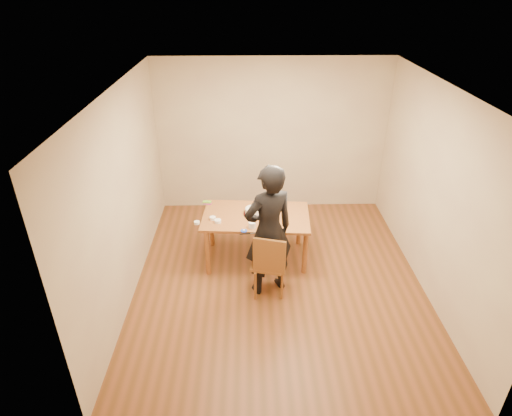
{
  "coord_description": "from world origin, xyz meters",
  "views": [
    {
      "loc": [
        -0.41,
        -4.87,
        3.85
      ],
      "look_at": [
        -0.31,
        0.49,
        0.9
      ],
      "focal_mm": 30.0,
      "sensor_mm": 36.0,
      "label": 1
    }
  ],
  "objects_px": {
    "dining_table": "(256,217)",
    "cake_plate": "(253,213)",
    "person": "(269,231)",
    "dining_chair": "(268,264)",
    "cake": "(253,211)"
  },
  "relations": [
    {
      "from": "cake",
      "to": "person",
      "type": "distance_m",
      "value": 0.81
    },
    {
      "from": "person",
      "to": "cake_plate",
      "type": "bearing_deg",
      "value": -99.01
    },
    {
      "from": "dining_table",
      "to": "cake_plate",
      "type": "distance_m",
      "value": 0.07
    },
    {
      "from": "cake_plate",
      "to": "cake",
      "type": "distance_m",
      "value": 0.05
    },
    {
      "from": "dining_chair",
      "to": "cake_plate",
      "type": "height_order",
      "value": "cake_plate"
    },
    {
      "from": "dining_table",
      "to": "person",
      "type": "relative_size",
      "value": 0.83
    },
    {
      "from": "cake_plate",
      "to": "person",
      "type": "bearing_deg",
      "value": -75.65
    },
    {
      "from": "dining_table",
      "to": "cake_plate",
      "type": "bearing_deg",
      "value": 142.6
    },
    {
      "from": "person",
      "to": "dining_chair",
      "type": "bearing_deg",
      "value": 66.64
    },
    {
      "from": "cake_plate",
      "to": "cake",
      "type": "height_order",
      "value": "cake"
    },
    {
      "from": "dining_table",
      "to": "cake_plate",
      "type": "height_order",
      "value": "cake_plate"
    },
    {
      "from": "person",
      "to": "dining_table",
      "type": "bearing_deg",
      "value": -101.75
    },
    {
      "from": "dining_chair",
      "to": "cake",
      "type": "distance_m",
      "value": 0.91
    },
    {
      "from": "dining_chair",
      "to": "cake_plate",
      "type": "bearing_deg",
      "value": 118.17
    },
    {
      "from": "cake_plate",
      "to": "person",
      "type": "relative_size",
      "value": 0.14
    }
  ]
}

